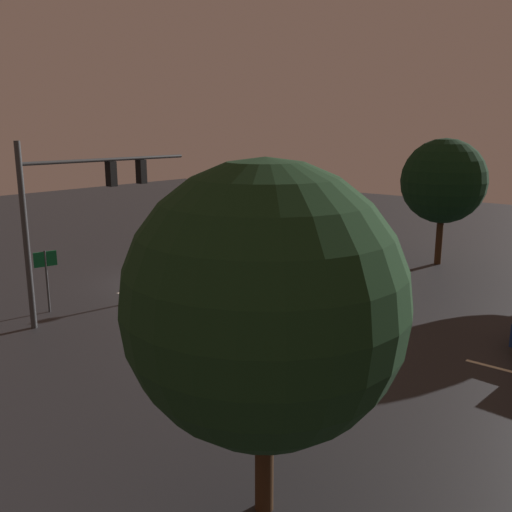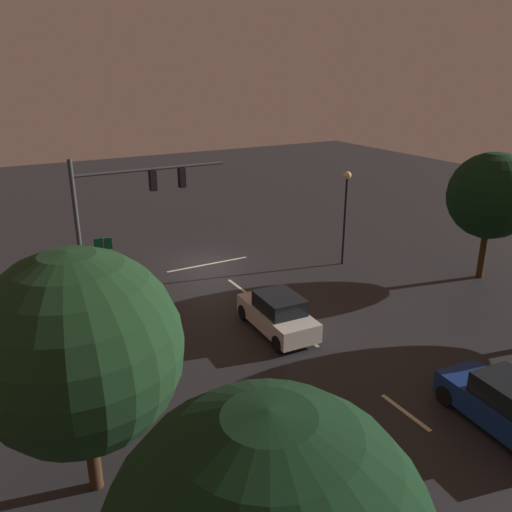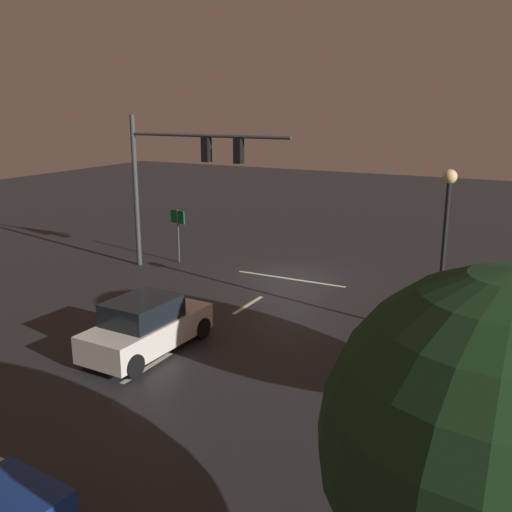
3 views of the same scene
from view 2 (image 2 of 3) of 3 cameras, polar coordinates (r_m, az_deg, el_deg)
The scene contains 12 objects.
ground_plane at distance 30.50m, azimuth -5.41°, elevation -0.78°, with size 80.00×80.00×0.00m, color #232326.
traffic_signal_assembly at distance 26.37m, azimuth -13.95°, elevation 6.05°, with size 7.77×0.47×6.82m.
lane_dash_far at distance 27.14m, azimuth -1.95°, elevation -3.37°, with size 2.20×0.16×0.01m, color beige.
lane_dash_mid at distance 22.49m, azimuth 5.17°, elevation -8.63°, with size 2.20×0.16×0.01m, color beige.
lane_dash_near at distance 18.64m, azimuth 15.98°, elevation -16.05°, with size 2.20×0.16×0.01m, color beige.
stop_bar at distance 30.31m, azimuth -5.24°, elevation -0.90°, with size 5.00×0.16×0.01m, color beige.
car_approaching at distance 22.47m, azimuth 2.37°, elevation -6.31°, with size 2.06×4.43×1.70m.
car_distant at distance 18.63m, azimuth 25.63°, elevation -14.46°, with size 2.23×4.49×1.70m.
street_lamp_left_kerb at distance 29.61m, azimuth 9.78°, elevation 5.96°, with size 0.44×0.44×5.38m.
route_sign at distance 28.05m, azimuth -16.28°, elevation 0.60°, with size 0.89×0.27×2.54m.
tree_left_near at distance 29.62m, azimuth 24.31°, elevation 6.00°, with size 4.48×4.48×6.75m.
tree_right_near at distance 13.67m, azimuth -18.73°, elevation -9.72°, with size 5.14×5.14×6.77m.
Camera 2 is at (11.36, 26.21, 10.70)m, focal length 36.66 mm.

